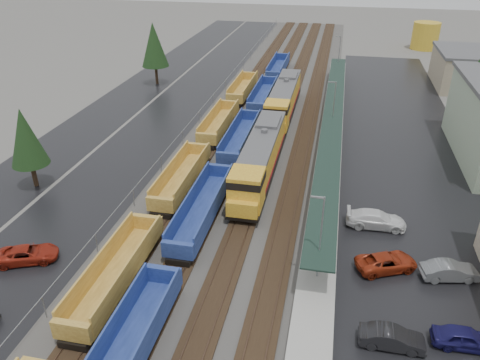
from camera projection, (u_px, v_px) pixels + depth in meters
The scene contains 21 objects.
ballast_strip at pixel (272, 110), 73.83m from camera, with size 20.00×160.00×0.08m, color #302D2B.
trackbed at pixel (272, 109), 73.77m from camera, with size 14.60×160.00×0.22m.
west_parking_lot at pixel (182, 104), 76.57m from camera, with size 10.00×160.00×0.02m, color black.
west_road at pixel (125, 100), 78.39m from camera, with size 9.00×160.00×0.02m, color black.
east_commuter_lot at pixel (403, 145), 61.75m from camera, with size 16.00×100.00×0.02m, color black.
station_platform at pixel (331, 134), 63.15m from camera, with size 3.00×80.00×8.00m.
chainlink_fence at pixel (211, 100), 73.47m from camera, with size 0.08×160.04×2.02m.
tree_west_near at pixel (25, 137), 49.21m from camera, with size 3.96×3.96×9.00m.
tree_west_far at pixel (154, 45), 83.32m from camera, with size 4.84×4.84×11.00m.
tree_east at pixel (474, 84), 63.98m from camera, with size 4.40×4.40×10.00m.
locomotive_lead at pixel (260, 159), 51.97m from camera, with size 3.27×21.55×4.88m.
locomotive_trail at pixel (283, 100), 70.11m from camera, with size 3.27×21.55×4.88m.
well_string_yellow at pixel (155, 217), 43.97m from camera, with size 2.81×96.94×2.49m.
well_string_blue at pixel (224, 168), 53.12m from camera, with size 2.80×106.01×2.49m.
storage_tank at pixel (425, 36), 110.81m from camera, with size 6.19×6.19×6.19m, color gold.
parked_car_west_c at pixel (28, 254), 39.76m from camera, with size 5.02×2.32×1.40m, color maroon.
parked_car_east_a at pixel (392, 338), 31.51m from camera, with size 4.42×1.54×1.46m, color black.
parked_car_east_b at pixel (386, 262), 38.77m from camera, with size 5.12×2.36×1.42m, color #992C13.
parked_car_east_c at pixel (376, 219), 44.35m from camera, with size 5.59×2.27×1.62m, color white.
parked_car_east_d at pixel (465, 338), 31.50m from camera, with size 4.36×1.75×1.48m, color #181653.
parked_car_east_e at pixel (450, 271), 37.69m from camera, with size 4.59×1.60×1.51m, color slate.
Camera 1 is at (9.53, -9.91, 24.98)m, focal length 35.00 mm.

